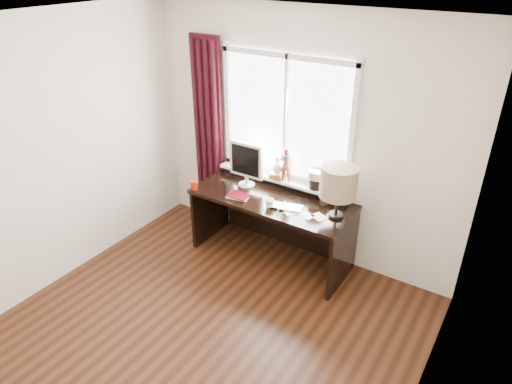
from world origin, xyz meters
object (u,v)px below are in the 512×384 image
Objects in this scene: mug at (270,203)px; monitor at (246,162)px; desk at (276,214)px; laptop at (286,207)px; table_lamp at (339,183)px; red_cup at (194,185)px.

monitor is (-0.46, 0.27, 0.23)m from mug.
mug is 0.19× the size of monitor.
laptop is at bearing -41.57° from desk.
mug is 0.05× the size of desk.
desk is (-0.23, 0.20, -0.26)m from laptop.
table_lamp reaches higher than laptop.
red_cup reaches higher than laptop.
mug and red_cup have the same top height.
red_cup is at bearing -172.64° from mug.
monitor is at bearing 148.04° from laptop.
laptop is 0.17m from mug.
table_lamp is (0.71, -0.08, 0.61)m from desk.
mug reaches higher than laptop.
monitor reaches higher than desk.
laptop is 0.19× the size of desk.
mug is 0.73m from table_lamp.
monitor is at bearing 42.50° from red_cup.
table_lamp reaches higher than desk.
desk is (0.80, 0.39, -0.29)m from red_cup.
desk is 3.27× the size of table_lamp.
table_lamp is at bearing -4.31° from monitor.
laptop is at bearing -165.90° from table_lamp.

